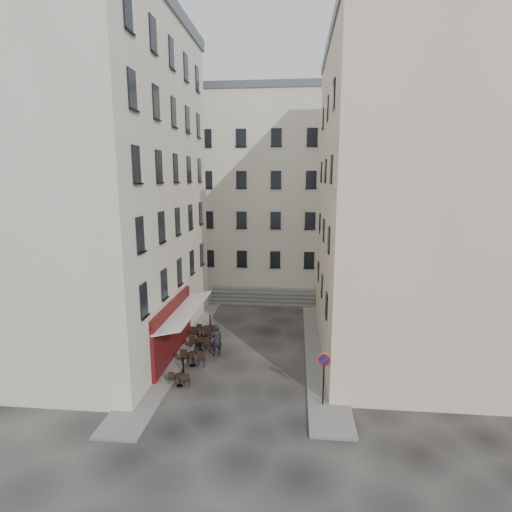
# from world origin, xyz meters

# --- Properties ---
(ground) EXTENTS (90.00, 90.00, 0.00)m
(ground) POSITION_xyz_m (0.00, 0.00, 0.00)
(ground) COLOR black
(ground) RESTS_ON ground
(sidewalk_left) EXTENTS (2.00, 22.00, 0.12)m
(sidewalk_left) POSITION_xyz_m (-4.50, 4.00, 0.06)
(sidewalk_left) COLOR slate
(sidewalk_left) RESTS_ON ground
(sidewalk_right) EXTENTS (2.00, 18.00, 0.12)m
(sidewalk_right) POSITION_xyz_m (4.50, 3.00, 0.06)
(sidewalk_right) COLOR slate
(sidewalk_right) RESTS_ON ground
(building_left) EXTENTS (12.20, 16.20, 20.60)m
(building_left) POSITION_xyz_m (-10.50, 3.00, 10.31)
(building_left) COLOR beige
(building_left) RESTS_ON ground
(building_right) EXTENTS (12.20, 14.20, 18.60)m
(building_right) POSITION_xyz_m (10.50, 3.50, 9.31)
(building_right) COLOR beige
(building_right) RESTS_ON ground
(building_back) EXTENTS (18.20, 10.20, 18.60)m
(building_back) POSITION_xyz_m (-1.00, 19.00, 9.31)
(building_back) COLOR beige
(building_back) RESTS_ON ground
(cafe_storefront) EXTENTS (1.74, 7.30, 3.50)m
(cafe_storefront) POSITION_xyz_m (-4.32, 1.00, 1.88)
(cafe_storefront) COLOR #4C110A
(cafe_storefront) RESTS_ON ground
(stone_steps) EXTENTS (9.00, 3.15, 0.80)m
(stone_steps) POSITION_xyz_m (0.00, 12.57, 0.40)
(stone_steps) COLOR #575552
(stone_steps) RESTS_ON ground
(bollard_near) EXTENTS (0.12, 0.12, 0.98)m
(bollard_near) POSITION_xyz_m (-3.25, -1.00, 0.53)
(bollard_near) COLOR black
(bollard_near) RESTS_ON ground
(bollard_mid) EXTENTS (0.12, 0.12, 0.98)m
(bollard_mid) POSITION_xyz_m (-3.25, 2.50, 0.53)
(bollard_mid) COLOR black
(bollard_mid) RESTS_ON ground
(bollard_far) EXTENTS (0.12, 0.12, 0.98)m
(bollard_far) POSITION_xyz_m (-3.25, 6.00, 0.53)
(bollard_far) COLOR black
(bollard_far) RESTS_ON ground
(no_parking_sign) EXTENTS (0.60, 0.18, 2.67)m
(no_parking_sign) POSITION_xyz_m (4.20, -3.53, 1.89)
(no_parking_sign) COLOR black
(no_parking_sign) RESTS_ON ground
(bistro_table_a) EXTENTS (1.13, 0.53, 0.79)m
(bistro_table_a) POSITION_xyz_m (-3.05, -2.36, 0.41)
(bistro_table_a) COLOR black
(bistro_table_a) RESTS_ON ground
(bistro_table_b) EXTENTS (1.43, 0.67, 1.00)m
(bistro_table_b) POSITION_xyz_m (-2.93, -0.07, 0.51)
(bistro_table_b) COLOR black
(bistro_table_b) RESTS_ON ground
(bistro_table_c) EXTENTS (1.41, 0.66, 0.99)m
(bistro_table_c) POSITION_xyz_m (-2.98, 1.95, 0.51)
(bistro_table_c) COLOR black
(bistro_table_c) RESTS_ON ground
(bistro_table_d) EXTENTS (1.39, 0.65, 0.98)m
(bistro_table_d) POSITION_xyz_m (-3.29, 3.54, 0.50)
(bistro_table_d) COLOR black
(bistro_table_d) RESTS_ON ground
(bistro_table_e) EXTENTS (1.24, 0.58, 0.87)m
(bistro_table_e) POSITION_xyz_m (-3.19, 4.34, 0.45)
(bistro_table_e) COLOR black
(bistro_table_e) RESTS_ON ground
(pedestrian) EXTENTS (0.85, 0.79, 1.96)m
(pedestrian) POSITION_xyz_m (-1.88, 1.51, 0.98)
(pedestrian) COLOR black
(pedestrian) RESTS_ON ground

